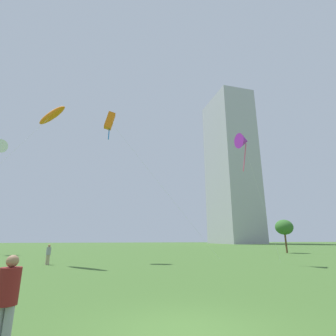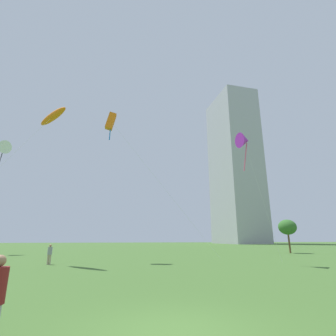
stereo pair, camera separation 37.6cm
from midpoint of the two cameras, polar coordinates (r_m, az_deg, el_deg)
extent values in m
plane|color=#3D6028|center=(6.72, 3.30, -32.90)|extent=(280.00, 280.00, 0.00)
sphere|color=#997051|center=(6.12, -31.84, -17.17)|extent=(0.22, 0.22, 0.22)
cylinder|color=tan|center=(23.89, -24.40, -18.10)|extent=(0.14, 0.14, 0.76)
cylinder|color=tan|center=(23.92, -24.78, -18.06)|extent=(0.14, 0.14, 0.76)
cylinder|color=gray|center=(23.86, -24.40, -16.46)|extent=(0.35, 0.35, 0.60)
sphere|color=#997051|center=(23.85, -24.29, -15.50)|extent=(0.21, 0.21, 0.21)
ellipsoid|color=orange|center=(27.02, -23.94, 10.44)|extent=(3.36, 3.89, 1.05)
cylinder|color=silver|center=(24.58, 20.75, -6.58)|extent=(3.03, 0.68, 10.79)
cone|color=purple|center=(24.88, 17.01, 5.88)|extent=(1.29, 1.56, 1.51)
cylinder|color=#E5598C|center=(24.37, 17.30, 2.38)|extent=(0.33, 0.57, 2.56)
cylinder|color=silver|center=(27.03, -0.40, -4.58)|extent=(11.92, 0.21, 14.26)
cube|color=orange|center=(28.69, -12.27, 10.15)|extent=(1.13, 0.78, 1.96)
cylinder|color=blue|center=(28.18, -12.42, 7.82)|extent=(0.12, 0.46, 1.92)
cone|color=white|center=(47.45, -32.76, 3.99)|extent=(2.69, 2.72, 2.28)
cylinder|color=black|center=(46.89, -33.13, 1.58)|extent=(0.73, 0.66, 3.50)
cylinder|color=brown|center=(42.66, 25.66, -14.86)|extent=(0.25, 0.25, 2.78)
ellipsoid|color=#336628|center=(42.69, 25.30, -11.82)|extent=(2.56, 2.56, 2.20)
cube|color=#A8A8AD|center=(119.41, 14.72, 0.34)|extent=(16.32, 24.42, 67.05)
camera|label=1|loc=(0.19, -89.49, -0.14)|focal=27.34mm
camera|label=2|loc=(0.19, 90.51, 0.14)|focal=27.34mm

